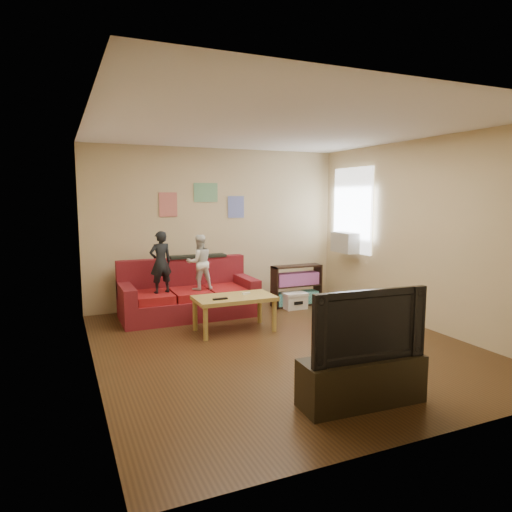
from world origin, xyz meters
name	(u,v)px	position (x,y,z in m)	size (l,w,h in m)	color
room_shell	(282,240)	(0.00, 0.00, 1.35)	(4.52, 5.02, 2.72)	#482E17
sofa	(188,296)	(-0.71, 1.89, 0.31)	(2.09, 0.96, 0.92)	maroon
child_a	(161,262)	(-1.16, 1.72, 0.91)	(0.34, 0.22, 0.94)	black
child_b	(199,262)	(-0.56, 1.72, 0.87)	(0.42, 0.33, 0.86)	silver
coffee_table	(234,301)	(-0.33, 0.80, 0.43)	(1.11, 0.61, 0.50)	#B19345
remote	(220,299)	(-0.58, 0.68, 0.51)	(0.20, 0.05, 0.02)	black
game_controller	(246,293)	(-0.13, 0.85, 0.51)	(0.13, 0.04, 0.03)	white
bookshelf	(296,287)	(1.20, 1.80, 0.31)	(0.88, 0.26, 0.71)	black
window	(352,210)	(2.22, 1.65, 1.64)	(0.04, 1.08, 1.48)	white
ac_unit	(346,242)	(2.10, 1.65, 1.08)	(0.28, 0.55, 0.35)	#B7B2A3
artwork_left	(168,205)	(-0.85, 2.48, 1.75)	(0.30, 0.01, 0.40)	#D87266
artwork_center	(206,193)	(-0.20, 2.48, 1.95)	(0.42, 0.01, 0.32)	#72B27F
artwork_right	(236,207)	(0.35, 2.48, 1.70)	(0.30, 0.01, 0.38)	#727FCC
file_box	(294,300)	(1.07, 1.62, 0.14)	(0.39, 0.30, 0.27)	white
tv_stand	(361,381)	(-0.08, -1.79, 0.22)	(1.17, 0.39, 0.44)	black
television	(363,323)	(-0.08, -1.79, 0.76)	(1.13, 0.15, 0.65)	black
tissue	(326,324)	(0.96, 0.46, 0.05)	(0.09, 0.09, 0.09)	silver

